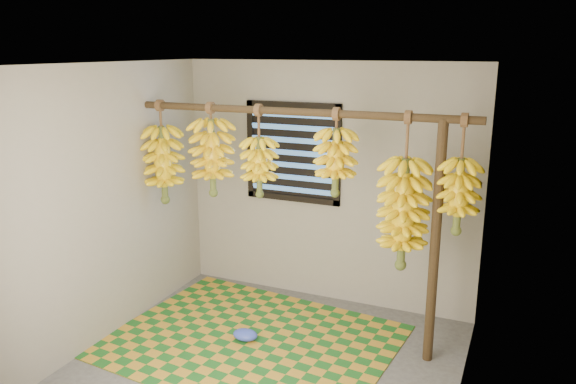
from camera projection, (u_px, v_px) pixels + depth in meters
The scene contains 16 objects.
floor at pixel (261, 370), 4.51m from camera, with size 3.00×3.00×0.01m, color #4A4A4A.
ceiling at pixel (257, 64), 3.91m from camera, with size 3.00×3.00×0.01m, color silver.
wall_back at pixel (326, 185), 5.55m from camera, with size 3.00×0.01×2.40m, color gray.
wall_left at pixel (101, 206), 4.79m from camera, with size 0.01×3.00×2.40m, color gray.
wall_right at pixel (467, 257), 3.63m from camera, with size 0.01×3.00×2.40m, color gray.
window at pixel (293, 153), 5.58m from camera, with size 1.00×0.04×1.00m.
hanging_pole at pixel (295, 112), 4.64m from camera, with size 0.06×0.06×3.00m, color #3F2C18.
support_post at pixel (435, 246), 4.42m from camera, with size 0.08×0.08×2.00m, color #3F2C18.
woven_mat at pixel (251, 341), 4.95m from camera, with size 2.39×1.92×0.01m, color #1B5D1D.
plastic_bag at pixel (245, 335), 4.95m from camera, with size 0.23×0.17×0.09m, color blue.
banana_bunch_a at pixel (163, 165), 5.29m from camera, with size 0.38×0.38×0.97m.
banana_bunch_b at pixel (212, 158), 5.06m from camera, with size 0.39×0.39×0.85m.
banana_bunch_c at pixel (259, 167), 4.89m from camera, with size 0.33×0.33×0.81m.
banana_bunch_d at pixel (336, 162), 4.59m from camera, with size 0.34×0.34×0.72m.
banana_bunch_e at pixel (403, 214), 4.47m from camera, with size 0.39×0.39×1.27m.
banana_bunch_f at pixel (459, 196), 4.26m from camera, with size 0.29×0.29×0.93m.
Camera 1 is at (1.80, -3.59, 2.52)m, focal length 35.00 mm.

